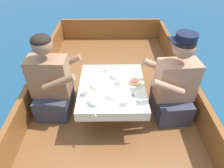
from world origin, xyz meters
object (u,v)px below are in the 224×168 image
object	(u,v)px
person_starboard	(174,86)
coffee_cup_port	(126,102)
tin_can	(120,81)
coffee_cup_starboard	(108,69)
coffee_cup_center	(87,92)
person_port	(52,84)
sandwich	(135,82)

from	to	relation	value
person_starboard	coffee_cup_port	size ratio (longest dim) A/B	9.49
person_starboard	tin_can	distance (m)	0.57
coffee_cup_port	person_starboard	bearing A→B (deg)	25.73
coffee_cup_port	tin_can	world-z (taller)	coffee_cup_port
coffee_cup_port	coffee_cup_starboard	world-z (taller)	coffee_cup_port
person_starboard	coffee_cup_port	distance (m)	0.57
coffee_cup_starboard	coffee_cup_center	xyz separation A→B (m)	(-0.21, -0.42, 0.01)
person_port	sandwich	world-z (taller)	person_port
person_starboard	coffee_cup_center	world-z (taller)	person_starboard
person_port	coffee_cup_port	world-z (taller)	person_port
sandwich	person_starboard	bearing A→B (deg)	-7.34
coffee_cup_starboard	tin_can	world-z (taller)	tin_can
person_port	person_starboard	bearing A→B (deg)	-0.70
coffee_cup_starboard	sandwich	bearing A→B (deg)	-42.27
coffee_cup_starboard	tin_can	size ratio (longest dim) A/B	1.56
sandwich	coffee_cup_starboard	distance (m)	0.39
person_starboard	coffee_cup_port	xyz separation A→B (m)	(-0.52, -0.25, 0.02)
coffee_cup_center	tin_can	xyz separation A→B (m)	(0.33, 0.17, -0.01)
tin_can	sandwich	bearing A→B (deg)	-5.78
coffee_cup_center	tin_can	world-z (taller)	coffee_cup_center
person_port	person_starboard	distance (m)	1.30
coffee_cup_port	coffee_cup_center	size ratio (longest dim) A/B	1.04
person_port	coffee_cup_center	distance (m)	0.44
sandwich	coffee_cup_port	world-z (taller)	sandwich
tin_can	person_starboard	bearing A→B (deg)	-6.90
person_starboard	tin_can	bearing A→B (deg)	-11.58
coffee_cup_port	tin_can	size ratio (longest dim) A/B	1.54
sandwich	coffee_cup_center	xyz separation A→B (m)	(-0.49, -0.16, 0.00)
person_starboard	person_port	bearing A→B (deg)	-7.94
coffee_cup_port	sandwich	bearing A→B (deg)	69.70
coffee_cup_center	sandwich	bearing A→B (deg)	17.66
sandwich	tin_can	distance (m)	0.16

